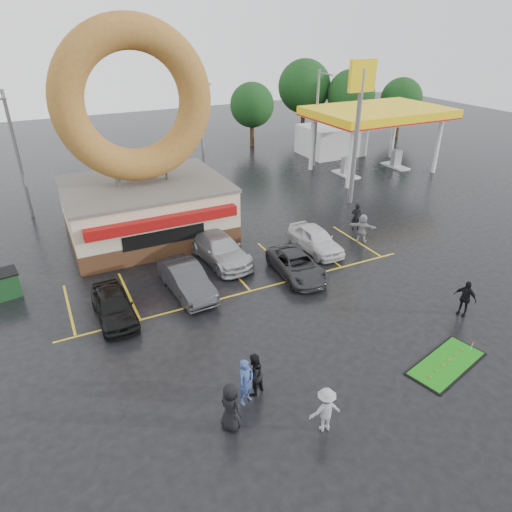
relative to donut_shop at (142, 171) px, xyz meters
name	(u,v)px	position (x,y,z in m)	size (l,w,h in m)	color
ground	(281,325)	(3.00, -12.97, -4.46)	(120.00, 120.00, 0.00)	black
donut_shop	(142,171)	(0.00, 0.00, 0.00)	(10.20, 8.70, 13.50)	#472B19
gas_station	(356,126)	(23.00, 7.97, -0.77)	(12.30, 13.65, 5.90)	silver
shell_sign	(359,107)	(16.00, -0.97, 2.91)	(2.20, 0.36, 10.60)	slate
streetlight_left	(17,153)	(-7.00, 6.95, 0.32)	(0.40, 2.21, 9.00)	slate
streetlight_mid	(202,131)	(7.00, 7.95, 0.32)	(0.40, 2.21, 9.00)	slate
streetlight_right	(317,117)	(19.00, 8.95, 0.32)	(0.40, 2.21, 9.00)	slate
tree_far_a	(351,94)	(29.00, 17.03, 0.72)	(5.60, 5.60, 8.00)	#332114
tree_far_b	(401,99)	(35.00, 15.03, 0.07)	(4.90, 4.90, 7.00)	#332114
tree_far_c	(304,86)	(25.00, 21.03, 1.37)	(6.30, 6.30, 9.00)	#332114
tree_far_d	(252,105)	(17.00, 19.03, 0.07)	(4.90, 4.90, 7.00)	#332114
car_black	(113,306)	(-4.05, -8.88, -3.73)	(1.72, 4.28, 1.46)	black
car_dgrey	(187,280)	(-0.10, -8.18, -3.68)	(1.67, 4.79, 1.58)	#2E2E30
car_silver	(220,249)	(2.88, -5.56, -3.68)	(2.21, 5.44, 1.58)	#A7A8AC
car_grey	(297,265)	(6.10, -9.19, -3.81)	(2.18, 4.72, 1.31)	#303032
car_white	(316,239)	(8.82, -6.94, -3.70)	(1.82, 4.51, 1.54)	silver
person_blue	(246,382)	(-0.63, -16.70, -3.48)	(0.72, 0.47, 1.97)	navy
person_blackjkt	(254,374)	(-0.16, -16.41, -3.55)	(0.89, 0.69, 1.83)	black
person_hoodie	(326,410)	(1.32, -19.12, -3.56)	(1.17, 0.67, 1.81)	gray
person_bystander	(230,407)	(-1.64, -17.58, -3.50)	(0.95, 0.62, 1.94)	black
person_cameraman	(465,298)	(11.49, -16.16, -3.53)	(1.10, 0.46, 1.87)	black
person_walker_near	(362,228)	(12.25, -7.21, -3.51)	(1.76, 0.56, 1.90)	#939396
person_walker_far	(356,217)	(13.09, -5.48, -3.51)	(0.70, 0.46, 1.92)	black
dumpster	(0,286)	(-9.00, -4.22, -3.81)	(1.80, 1.20, 1.30)	#1A4420
putting_green	(446,363)	(7.93, -18.57, -4.43)	(4.18, 2.58, 0.49)	black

